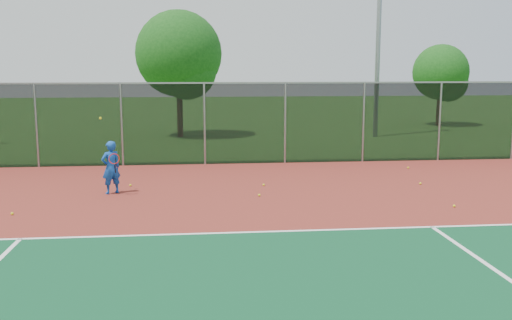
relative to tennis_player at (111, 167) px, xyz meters
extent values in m
plane|color=#2A621C|center=(5.72, -7.29, -0.78)|extent=(120.00, 120.00, 0.00)
cube|color=maroon|center=(5.72, -5.29, -0.77)|extent=(30.00, 20.00, 0.02)
cube|color=white|center=(7.72, -4.29, -0.75)|extent=(22.00, 0.10, 0.00)
cube|color=black|center=(5.72, 4.71, 0.74)|extent=(30.00, 0.04, 3.00)
cube|color=gray|center=(5.72, 4.71, 2.24)|extent=(30.00, 0.06, 0.06)
imported|color=#124AAD|center=(0.00, 0.00, 0.00)|extent=(0.66, 0.60, 1.52)
cylinder|color=black|center=(0.15, -0.25, 0.00)|extent=(0.03, 0.15, 0.27)
torus|color=#A51414|center=(0.15, -0.35, 0.30)|extent=(0.30, 0.13, 0.29)
sphere|color=yellow|center=(-0.25, 0.10, 1.39)|extent=(0.07, 0.07, 0.07)
sphere|color=yellow|center=(9.27, 0.30, -0.73)|extent=(0.07, 0.07, 0.07)
sphere|color=yellow|center=(9.90, 3.01, -0.73)|extent=(0.07, 0.07, 0.07)
sphere|color=yellow|center=(-2.08, -2.21, -0.73)|extent=(0.07, 0.07, 0.07)
sphere|color=yellow|center=(4.16, -0.80, -0.73)|extent=(0.07, 0.07, 0.07)
sphere|color=yellow|center=(0.41, 0.94, -0.73)|extent=(0.07, 0.07, 0.07)
sphere|color=yellow|center=(4.44, 0.58, -0.73)|extent=(0.07, 0.07, 0.07)
sphere|color=yellow|center=(9.04, -2.56, -0.73)|extent=(0.07, 0.07, 0.07)
cylinder|color=gray|center=(11.66, 12.46, 4.76)|extent=(0.24, 0.24, 11.08)
cylinder|color=#382514|center=(1.55, 13.46, 0.46)|extent=(0.30, 0.30, 2.47)
sphere|color=#134612|center=(1.55, 13.46, 3.48)|extent=(4.40, 4.40, 4.40)
sphere|color=#134612|center=(1.95, 13.16, 2.65)|extent=(3.02, 3.02, 3.02)
cylinder|color=#382514|center=(17.27, 17.55, 0.17)|extent=(0.30, 0.30, 1.90)
sphere|color=#134612|center=(17.27, 17.55, 2.49)|extent=(3.38, 3.38, 3.38)
sphere|color=#134612|center=(17.67, 17.25, 1.85)|extent=(2.32, 2.32, 2.32)
camera|label=1|loc=(2.50, -16.28, 2.83)|focal=40.00mm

